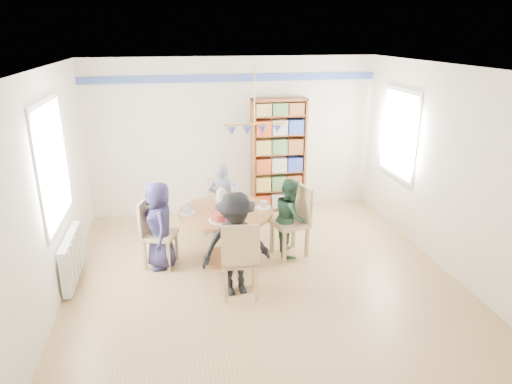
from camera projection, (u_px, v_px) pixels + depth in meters
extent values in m
plane|color=tan|center=(262.00, 276.00, 6.10)|extent=(5.00, 5.00, 0.00)
plane|color=white|center=(262.00, 67.00, 5.20)|extent=(5.00, 5.00, 0.00)
plane|color=white|center=(234.00, 137.00, 7.96)|extent=(5.00, 0.00, 5.00)
plane|color=white|center=(329.00, 283.00, 3.33)|extent=(5.00, 0.00, 5.00)
plane|color=white|center=(48.00, 192.00, 5.21)|extent=(0.00, 5.00, 5.00)
plane|color=white|center=(445.00, 169.00, 6.08)|extent=(0.00, 5.00, 5.00)
cube|color=#364C94|center=(233.00, 78.00, 7.61)|extent=(5.00, 0.02, 0.12)
cube|color=white|center=(52.00, 164.00, 5.41)|extent=(0.03, 1.32, 1.52)
cube|color=white|center=(54.00, 164.00, 5.41)|extent=(0.01, 1.20, 1.40)
cube|color=white|center=(399.00, 134.00, 7.22)|extent=(0.03, 1.12, 1.42)
cube|color=white|center=(398.00, 134.00, 7.22)|extent=(0.01, 1.00, 1.30)
cylinder|color=gold|center=(255.00, 95.00, 5.79)|extent=(0.01, 0.01, 0.75)
cylinder|color=gold|center=(255.00, 124.00, 5.91)|extent=(0.80, 0.02, 0.02)
cone|color=#3D47AB|center=(232.00, 131.00, 5.88)|extent=(0.11, 0.11, 0.10)
cone|color=#3D47AB|center=(247.00, 131.00, 5.92)|extent=(0.11, 0.11, 0.10)
cone|color=#3D47AB|center=(262.00, 130.00, 5.95)|extent=(0.11, 0.11, 0.10)
cone|color=#3D47AB|center=(277.00, 129.00, 5.99)|extent=(0.11, 0.11, 0.10)
cube|color=silver|center=(72.00, 258.00, 5.84)|extent=(0.10, 1.00, 0.60)
cube|color=silver|center=(71.00, 273.00, 5.48)|extent=(0.02, 0.06, 0.56)
cube|color=silver|center=(74.00, 265.00, 5.66)|extent=(0.02, 0.06, 0.56)
cube|color=silver|center=(77.00, 257.00, 5.85)|extent=(0.02, 0.06, 0.56)
cube|color=silver|center=(80.00, 250.00, 6.03)|extent=(0.02, 0.06, 0.56)
cube|color=silver|center=(82.00, 244.00, 6.22)|extent=(0.02, 0.06, 0.56)
cylinder|color=brown|center=(226.00, 212.00, 6.31)|extent=(1.30, 1.30, 0.05)
cylinder|color=brown|center=(227.00, 237.00, 6.43)|extent=(0.16, 0.16, 0.70)
cylinder|color=brown|center=(227.00, 258.00, 6.54)|extent=(0.70, 0.70, 0.04)
cube|color=#D1B080|center=(160.00, 235.00, 6.24)|extent=(0.54, 0.54, 0.05)
cube|color=#D1B080|center=(145.00, 217.00, 6.18)|extent=(0.18, 0.41, 0.50)
cube|color=#D1B080|center=(169.00, 257.00, 6.14)|extent=(0.05, 0.05, 0.43)
cube|color=#D1B080|center=(177.00, 246.00, 6.46)|extent=(0.05, 0.05, 0.43)
cube|color=#D1B080|center=(144.00, 255.00, 6.18)|extent=(0.05, 0.05, 0.43)
cube|color=#D1B080|center=(154.00, 244.00, 6.50)|extent=(0.05, 0.05, 0.43)
cube|color=#D1B080|center=(290.00, 223.00, 6.52)|extent=(0.57, 0.57, 0.05)
cube|color=#D1B080|center=(302.00, 203.00, 6.52)|extent=(0.17, 0.45, 0.55)
cube|color=#D1B080|center=(272.00, 237.00, 6.69)|extent=(0.05, 0.05, 0.47)
cube|color=#D1B080|center=(284.00, 247.00, 6.37)|extent=(0.05, 0.05, 0.47)
cube|color=#D1B080|center=(293.00, 232.00, 6.84)|extent=(0.05, 0.05, 0.47)
cube|color=#D1B080|center=(307.00, 242.00, 6.53)|extent=(0.05, 0.05, 0.47)
cube|color=#D1B080|center=(217.00, 208.00, 7.28)|extent=(0.51, 0.51, 0.05)
cube|color=#D1B080|center=(220.00, 191.00, 7.37)|extent=(0.38, 0.18, 0.46)
cube|color=#D1B080|center=(205.00, 224.00, 7.24)|extent=(0.05, 0.05, 0.40)
cube|color=#D1B080|center=(224.00, 225.00, 7.18)|extent=(0.05, 0.05, 0.40)
cube|color=#D1B080|center=(211.00, 216.00, 7.53)|extent=(0.05, 0.05, 0.40)
cube|color=#D1B080|center=(229.00, 218.00, 7.47)|extent=(0.05, 0.05, 0.40)
cube|color=#D1B080|center=(240.00, 259.00, 5.53)|extent=(0.49, 0.49, 0.05)
cube|color=#D1B080|center=(241.00, 247.00, 5.25)|extent=(0.45, 0.08, 0.53)
cube|color=#D1B080|center=(254.00, 269.00, 5.80)|extent=(0.05, 0.05, 0.46)
cube|color=#D1B080|center=(225.00, 271.00, 5.76)|extent=(0.05, 0.05, 0.46)
cube|color=#D1B080|center=(256.00, 284.00, 5.46)|extent=(0.05, 0.05, 0.46)
cube|color=#D1B080|center=(226.00, 286.00, 5.42)|extent=(0.05, 0.05, 0.46)
imported|color=#1E1B3D|center=(160.00, 225.00, 6.16)|extent=(0.49, 0.66, 1.22)
imported|color=#1C3827|center=(290.00, 217.00, 6.55)|extent=(0.49, 0.60, 1.14)
imported|color=gray|center=(222.00, 200.00, 7.15)|extent=(0.48, 0.37, 1.18)
imported|color=black|center=(236.00, 244.00, 5.50)|extent=(0.91, 0.60, 1.32)
cube|color=brown|center=(253.00, 157.00, 7.98)|extent=(0.04, 0.29, 2.01)
cube|color=brown|center=(303.00, 155.00, 8.14)|extent=(0.04, 0.29, 2.01)
cube|color=brown|center=(279.00, 100.00, 7.74)|extent=(0.96, 0.29, 0.04)
cube|color=brown|center=(277.00, 207.00, 8.39)|extent=(0.96, 0.29, 0.06)
cube|color=brown|center=(277.00, 154.00, 8.19)|extent=(0.96, 0.02, 2.01)
cube|color=brown|center=(278.00, 189.00, 8.27)|extent=(0.90, 0.27, 0.02)
cube|color=brown|center=(278.00, 171.00, 8.16)|extent=(0.90, 0.27, 0.02)
cube|color=brown|center=(278.00, 153.00, 8.05)|extent=(0.90, 0.27, 0.02)
cube|color=brown|center=(279.00, 135.00, 7.94)|extent=(0.90, 0.27, 0.02)
cube|color=brown|center=(279.00, 115.00, 7.82)|extent=(0.90, 0.27, 0.02)
cube|color=#AA3D1A|center=(262.00, 201.00, 8.27)|extent=(0.26, 0.21, 0.25)
cube|color=beige|center=(278.00, 200.00, 8.32)|extent=(0.26, 0.21, 0.25)
cube|color=#294197|center=(293.00, 199.00, 8.37)|extent=(0.26, 0.21, 0.25)
cube|color=gold|center=(263.00, 183.00, 8.16)|extent=(0.26, 0.21, 0.25)
cube|color=#46713E|center=(278.00, 182.00, 8.21)|extent=(0.26, 0.21, 0.25)
cube|color=brown|center=(294.00, 181.00, 8.26)|extent=(0.26, 0.21, 0.25)
cube|color=#AA3D1A|center=(263.00, 165.00, 8.05)|extent=(0.26, 0.21, 0.25)
cube|color=beige|center=(278.00, 164.00, 8.10)|extent=(0.26, 0.21, 0.25)
cube|color=#294197|center=(294.00, 163.00, 8.15)|extent=(0.26, 0.21, 0.25)
cube|color=gold|center=(263.00, 147.00, 7.93)|extent=(0.26, 0.21, 0.25)
cube|color=#46713E|center=(279.00, 146.00, 7.99)|extent=(0.26, 0.21, 0.25)
cube|color=brown|center=(295.00, 145.00, 8.04)|extent=(0.26, 0.21, 0.25)
cube|color=#AA3D1A|center=(263.00, 128.00, 7.82)|extent=(0.26, 0.21, 0.25)
cube|color=beige|center=(279.00, 127.00, 7.87)|extent=(0.26, 0.21, 0.25)
cube|color=#294197|center=(295.00, 126.00, 7.92)|extent=(0.26, 0.21, 0.25)
cube|color=gold|center=(263.00, 109.00, 7.72)|extent=(0.26, 0.21, 0.21)
cube|color=#46713E|center=(279.00, 109.00, 7.77)|extent=(0.26, 0.21, 0.21)
cube|color=brown|center=(296.00, 108.00, 7.82)|extent=(0.26, 0.21, 0.21)
cylinder|color=white|center=(221.00, 200.00, 6.32)|extent=(0.13, 0.13, 0.26)
sphere|color=white|center=(221.00, 191.00, 6.28)|extent=(0.10, 0.10, 0.10)
cylinder|color=silver|center=(234.00, 196.00, 6.39)|extent=(0.08, 0.08, 0.31)
cylinder|color=#3D47AB|center=(234.00, 185.00, 6.33)|extent=(0.03, 0.03, 0.03)
cylinder|color=white|center=(227.00, 202.00, 6.59)|extent=(0.33, 0.33, 0.01)
cylinder|color=maroon|center=(227.00, 198.00, 6.57)|extent=(0.26, 0.26, 0.10)
cylinder|color=white|center=(221.00, 220.00, 5.97)|extent=(0.33, 0.33, 0.01)
cylinder|color=maroon|center=(221.00, 216.00, 5.95)|extent=(0.26, 0.26, 0.10)
cylinder|color=white|center=(188.00, 213.00, 6.20)|extent=(0.22, 0.22, 0.01)
imported|color=white|center=(188.00, 210.00, 6.19)|extent=(0.14, 0.14, 0.11)
cylinder|color=white|center=(264.00, 208.00, 6.39)|extent=(0.22, 0.22, 0.01)
imported|color=white|center=(264.00, 204.00, 6.37)|extent=(0.11, 0.11, 0.10)
cylinder|color=white|center=(222.00, 197.00, 6.78)|extent=(0.22, 0.22, 0.01)
imported|color=white|center=(222.00, 194.00, 6.77)|extent=(0.14, 0.14, 0.11)
cylinder|color=white|center=(231.00, 225.00, 5.81)|extent=(0.22, 0.22, 0.01)
imported|color=white|center=(231.00, 222.00, 5.79)|extent=(0.11, 0.11, 0.10)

